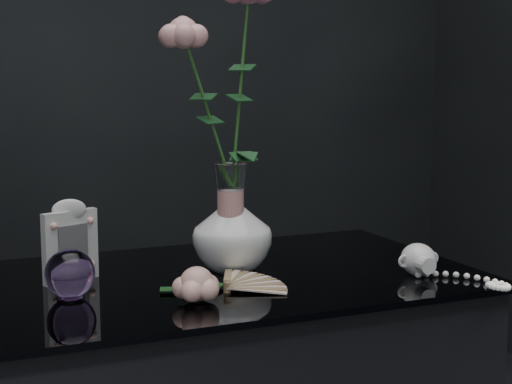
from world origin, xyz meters
name	(u,v)px	position (x,y,z in m)	size (l,w,h in m)	color
vase	(232,229)	(0.08, 0.08, 0.84)	(0.15, 0.15, 0.16)	white
wine_glass	(231,218)	(0.08, 0.07, 0.87)	(0.06, 0.06, 0.21)	white
picture_frame	(70,240)	(-0.22, 0.11, 0.84)	(0.11, 0.09, 0.15)	silver
paperweight	(70,273)	(-0.24, 0.00, 0.80)	(0.08, 0.08, 0.08)	#A177C1
paper_fan	(227,286)	(0.01, -0.07, 0.77)	(0.21, 0.16, 0.02)	beige
loose_rose	(197,284)	(-0.05, -0.11, 0.79)	(0.13, 0.18, 0.06)	#EBAA97
pearl_jar	(419,258)	(0.39, -0.10, 0.79)	(0.21, 0.22, 0.06)	white
roses	(225,77)	(0.07, 0.08, 1.13)	(0.22, 0.12, 0.47)	#DE9590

